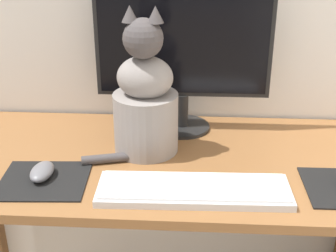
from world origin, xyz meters
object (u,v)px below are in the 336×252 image
Objects in this scene: monitor at (183,48)px; computer_mouse_left at (42,172)px; cat at (145,100)px; keyboard at (194,190)px.

computer_mouse_left is at bearing -136.49° from monitor.
computer_mouse_left is (-0.34, -0.32, -0.24)m from monitor.
keyboard is at bearing -52.70° from cat.
monitor is 5.34× the size of computer_mouse_left.
monitor reaches higher than computer_mouse_left.
cat reaches higher than computer_mouse_left.
cat is at bearing 35.04° from computer_mouse_left.
keyboard is 0.38m from computer_mouse_left.
monitor is 1.11× the size of keyboard.
monitor is 0.21m from cat.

